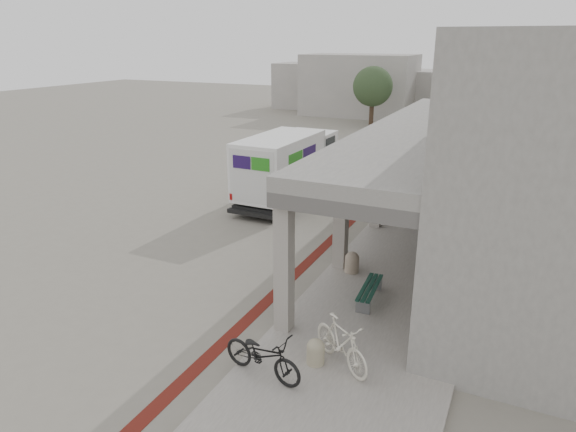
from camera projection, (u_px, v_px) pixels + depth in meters
The scene contains 14 objects.
ground at pixel (272, 264), 16.42m from camera, with size 120.00×120.00×0.00m, color slate.
bike_lane_stripe at pixel (324, 247), 17.73m from camera, with size 0.35×40.00×0.01m, color #5A1812.
sidewalk at pixel (396, 286), 14.79m from camera, with size 4.40×28.00×0.12m, color gray.
transit_building at pixel (525, 151), 16.42m from camera, with size 7.60×17.00×7.00m.
distant_backdrop at pixel (419, 86), 47.39m from camera, with size 28.00×10.00×6.50m.
tree_left at pixel (373, 87), 41.35m from camera, with size 3.20×3.20×4.80m.
tree_mid at pixel (467, 88), 40.25m from camera, with size 3.20×3.20×4.80m.
fedex_truck at pixel (288, 165), 22.53m from camera, with size 2.31×7.00×2.97m.
bench at pixel (370, 291), 13.77m from camera, with size 0.49×1.77×0.41m.
bollard_near at pixel (316, 351), 11.09m from camera, with size 0.39×0.39×0.59m.
bollard_far at pixel (352, 262), 15.47m from camera, with size 0.43×0.43×0.65m.
utility_cabinet at pixel (431, 230), 17.52m from camera, with size 0.47×0.63×1.05m, color slate.
bicycle_black at pixel (263, 355), 10.61m from camera, with size 0.67×1.91×1.00m, color black.
bicycle_cream at pixel (341, 343), 10.93m from camera, with size 0.52×1.84×1.10m, color beige.
Camera 1 is at (6.84, -13.38, 6.80)m, focal length 32.00 mm.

